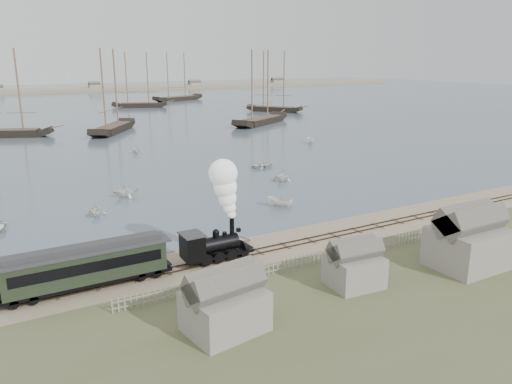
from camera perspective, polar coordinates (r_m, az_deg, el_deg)
ground at (r=49.46m, az=0.15°, el=-5.89°), size 600.00×600.00×0.00m
harbor_water at (r=211.98m, az=-23.84°, el=9.04°), size 600.00×336.00×0.06m
rail_track at (r=47.84m, az=1.36°, el=-6.58°), size 120.00×1.80×0.16m
picket_fence_west at (r=40.95m, az=-2.87°, el=-10.55°), size 19.00×0.10×1.20m
picket_fence_east at (r=51.36m, az=16.72°, el=-5.75°), size 15.00×0.10×1.20m
shed_left at (r=34.83m, az=-3.52°, el=-15.49°), size 5.00×4.00×4.10m
shed_mid at (r=41.56m, az=11.06°, el=-10.43°), size 4.00×3.50×3.60m
shed_right at (r=47.89m, az=22.79°, el=-7.86°), size 6.00×5.00×5.10m
far_spit at (r=291.43m, az=-25.72°, el=10.14°), size 500.00×20.00×1.80m
locomotive at (r=44.43m, az=-3.59°, el=-2.78°), size 7.10×2.65×8.85m
passenger_coach at (r=41.59m, az=-18.82°, el=-7.89°), size 13.25×2.56×3.22m
beached_dinghy at (r=49.44m, az=-2.57°, el=-5.45°), size 4.18×4.41×0.74m
rowboat_1 at (r=67.52m, az=-14.65°, el=0.20°), size 2.90×3.35×1.75m
rowboat_2 at (r=60.82m, az=2.74°, el=-1.16°), size 3.35×3.12×1.29m
rowboat_3 at (r=82.91m, az=0.83°, el=3.09°), size 3.05×4.12×0.82m
rowboat_4 at (r=73.90m, az=3.07°, el=1.94°), size 4.14×4.28×1.73m
rowboat_5 at (r=107.23m, az=6.24°, el=5.87°), size 3.51×2.44×1.27m
rowboat_7 at (r=98.32m, az=-13.59°, el=4.82°), size 3.66×3.32×1.67m
rowboat_8 at (r=60.34m, az=-17.87°, el=-1.95°), size 3.35×3.11×1.45m
schooner_2 at (r=128.15m, az=-26.91°, el=10.07°), size 19.49×11.50×20.00m
schooner_3 at (r=127.27m, az=-16.32°, el=11.05°), size 16.47×20.99×20.00m
schooner_4 at (r=138.07m, az=0.56°, el=11.91°), size 23.39×17.53×20.00m
schooner_5 at (r=170.28m, az=2.14°, el=12.50°), size 14.83×18.21×20.00m
schooner_8 at (r=189.89m, az=-13.33°, el=12.38°), size 19.87×11.79×20.00m
schooner_9 at (r=218.43m, az=-9.00°, el=12.90°), size 24.55×13.12×20.00m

